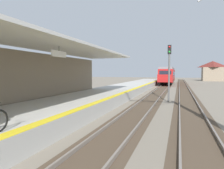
# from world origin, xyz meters

# --- Properties ---
(station_platform) EXTENTS (5.00, 80.00, 0.91)m
(station_platform) POSITION_xyz_m (-2.50, 16.00, 0.45)
(station_platform) COLOR #B7B5AD
(station_platform) RESTS_ON ground
(station_building_with_canopy) EXTENTS (4.85, 24.00, 4.43)m
(station_building_with_canopy) POSITION_xyz_m (-4.30, 8.61, 2.66)
(station_building_with_canopy) COLOR #4C4C4C
(station_building_with_canopy) RESTS_ON ground
(track_pair_nearest_platform) EXTENTS (2.34, 120.00, 0.16)m
(track_pair_nearest_platform) POSITION_xyz_m (1.90, 20.00, 0.05)
(track_pair_nearest_platform) COLOR #4C3D2D
(track_pair_nearest_platform) RESTS_ON ground
(track_pair_middle) EXTENTS (2.34, 120.00, 0.16)m
(track_pair_middle) POSITION_xyz_m (5.30, 20.00, 0.05)
(track_pair_middle) COLOR #4C3D2D
(track_pair_middle) RESTS_ON ground
(approaching_train) EXTENTS (2.93, 19.60, 4.76)m
(approaching_train) POSITION_xyz_m (1.90, 49.05, 2.18)
(approaching_train) COLOR maroon
(approaching_train) RESTS_ON ground
(rail_signal_post) EXTENTS (0.32, 0.34, 5.20)m
(rail_signal_post) POSITION_xyz_m (3.64, 19.09, 3.19)
(rail_signal_post) COLOR #4C4C4C
(rail_signal_post) RESTS_ON ground
(distant_trackside_house) EXTENTS (6.60, 5.28, 6.40)m
(distant_trackside_house) POSITION_xyz_m (14.63, 69.84, 3.34)
(distant_trackside_house) COLOR #7F705B
(distant_trackside_house) RESTS_ON ground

